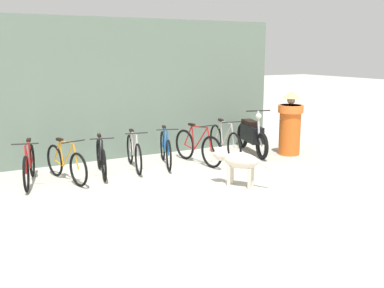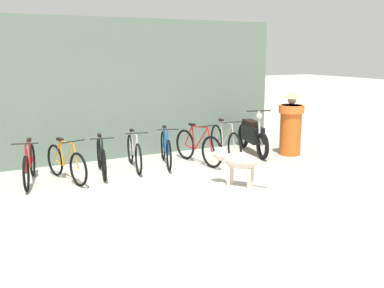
{
  "view_description": "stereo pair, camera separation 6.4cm",
  "coord_description": "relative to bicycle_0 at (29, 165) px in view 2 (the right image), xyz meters",
  "views": [
    {
      "loc": [
        -3.32,
        -6.38,
        2.44
      ],
      "look_at": [
        0.8,
        1.18,
        0.65
      ],
      "focal_mm": 42.0,
      "sensor_mm": 36.0,
      "label": 1
    },
    {
      "loc": [
        -3.27,
        -6.41,
        2.44
      ],
      "look_at": [
        0.8,
        1.18,
        0.65
      ],
      "focal_mm": 42.0,
      "sensor_mm": 36.0,
      "label": 2
    }
  ],
  "objects": [
    {
      "name": "ground_plane",
      "position": [
        2.11,
        -2.17,
        -0.35
      ],
      "size": [
        60.0,
        60.0,
        0.0
      ],
      "primitive_type": "plane",
      "color": "#B7B2A5"
    },
    {
      "name": "shop_wall_back",
      "position": [
        2.11,
        1.23,
        1.23
      ],
      "size": [
        8.31,
        0.2,
        3.16
      ],
      "color": "slate",
      "rests_on": "ground"
    },
    {
      "name": "bicycle_0",
      "position": [
        0.0,
        0.0,
        0.0
      ],
      "size": [
        0.55,
        1.62,
        0.84
      ],
      "rotation": [
        0.0,
        0.0,
        -1.83
      ],
      "color": "black",
      "rests_on": "ground"
    },
    {
      "name": "bicycle_1",
      "position": [
        0.64,
        -0.15,
        -0.01
      ],
      "size": [
        0.52,
        1.55,
        0.83
      ],
      "rotation": [
        0.0,
        0.0,
        -1.33
      ],
      "color": "black",
      "rests_on": "ground"
    },
    {
      "name": "bicycle_2",
      "position": [
        1.37,
        -0.01,
        -0.01
      ],
      "size": [
        0.48,
        1.6,
        0.81
      ],
      "rotation": [
        0.0,
        0.0,
        -1.77
      ],
      "color": "black",
      "rests_on": "ground"
    },
    {
      "name": "bicycle_3",
      "position": [
        2.11,
        0.08,
        -0.0
      ],
      "size": [
        0.48,
        1.62,
        0.84
      ],
      "rotation": [
        0.0,
        0.0,
        -1.77
      ],
      "color": "black",
      "rests_on": "ground"
    },
    {
      "name": "bicycle_4",
      "position": [
        2.83,
        0.05,
        0.01
      ],
      "size": [
        0.61,
        1.61,
        0.86
      ],
      "rotation": [
        0.0,
        0.0,
        -1.88
      ],
      "color": "black",
      "rests_on": "ground"
    },
    {
      "name": "bicycle_5",
      "position": [
        3.52,
        -0.15,
        0.02
      ],
      "size": [
        0.46,
        1.65,
        0.89
      ],
      "rotation": [
        0.0,
        0.0,
        -1.43
      ],
      "color": "black",
      "rests_on": "ground"
    },
    {
      "name": "bicycle_6",
      "position": [
        4.26,
        -0.08,
        0.03
      ],
      "size": [
        0.47,
        1.77,
        0.92
      ],
      "rotation": [
        0.0,
        0.0,
        -1.74
      ],
      "color": "black",
      "rests_on": "ground"
    },
    {
      "name": "motorcycle",
      "position": [
        5.15,
        0.09,
        0.1
      ],
      "size": [
        0.68,
        1.9,
        1.1
      ],
      "rotation": [
        0.0,
        0.0,
        -1.84
      ],
      "color": "black",
      "rests_on": "ground"
    },
    {
      "name": "stray_dog",
      "position": [
        3.31,
        -1.97,
        0.14
      ],
      "size": [
        0.75,
        0.99,
        0.7
      ],
      "rotation": [
        0.0,
        0.0,
        2.18
      ],
      "color": "beige",
      "rests_on": "ground"
    },
    {
      "name": "person_in_robes",
      "position": [
        5.87,
        -0.44,
        0.4
      ],
      "size": [
        0.72,
        0.72,
        1.51
      ],
      "rotation": [
        0.0,
        0.0,
        3.4
      ],
      "color": "orange",
      "rests_on": "ground"
    }
  ]
}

